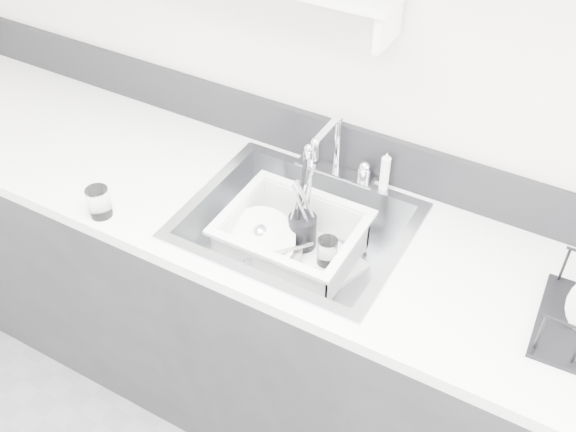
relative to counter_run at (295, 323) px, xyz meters
The scene contains 13 objects.
room_shell 1.47m from the counter_run, 90.00° to the right, with size 3.50×3.00×2.60m.
counter_run is the anchor object (origin of this frame).
backsplash 0.62m from the counter_run, 90.00° to the left, with size 3.20×0.02×0.16m, color black.
sink 0.37m from the counter_run, ahead, with size 0.64×0.52×0.20m, color silver, non-canonical shape.
faucet 0.58m from the counter_run, 90.00° to the left, with size 0.26×0.18×0.23m.
side_sprayer 0.61m from the counter_run, 57.89° to the left, with size 0.03×0.03×0.14m, color white.
wash_tub 0.37m from the counter_run, 160.56° to the left, with size 0.40×0.33×0.16m, color white, non-canonical shape.
plate_stack 0.35m from the counter_run, 158.16° to the right, with size 0.28×0.27×0.11m.
utensil_cup 0.38m from the counter_run, 102.78° to the left, with size 0.09×0.09×0.29m.
ladle 0.35m from the counter_run, 149.07° to the right, with size 0.26×0.09×0.07m, color silver, non-canonical shape.
tumbler_in_tub 0.36m from the counter_run, 21.19° to the left, with size 0.06×0.06×0.09m, color white.
tumbler_counter 0.76m from the counter_run, 153.72° to the right, with size 0.07×0.07×0.09m, color white.
bowl_small 0.35m from the counter_run, 37.83° to the right, with size 0.11×0.11×0.03m, color white.
Camera 1 is at (0.68, -0.07, 2.23)m, focal length 42.00 mm.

